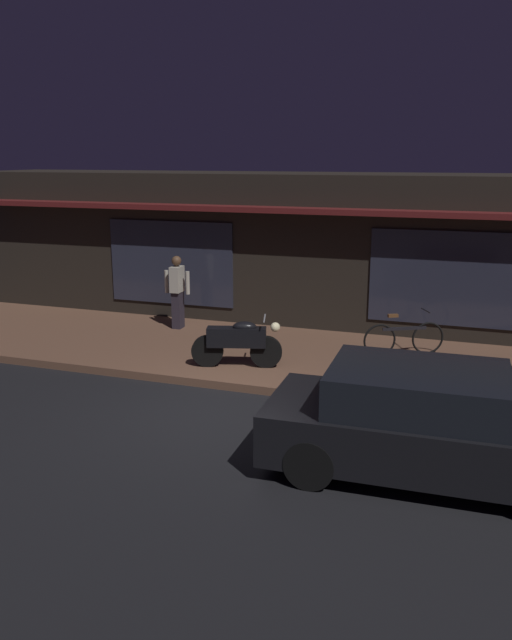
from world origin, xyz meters
TOP-DOWN VIEW (x-y plane):
  - ground_plane at (0.00, 0.00)m, footprint 60.00×60.00m
  - sidewalk_slab at (0.00, 3.00)m, footprint 18.00×4.00m
  - storefront_building at (0.00, 6.39)m, footprint 18.00×3.30m
  - motorcycle at (-0.31, 1.89)m, footprint 1.67×0.71m
  - bicycle_parked at (2.53, 3.64)m, footprint 1.48×0.82m
  - person_photographer at (-2.62, 4.11)m, footprint 0.61×0.39m
  - parked_car_near at (3.31, -1.04)m, footprint 4.14×1.86m

SIDE VIEW (x-z plane):
  - ground_plane at x=0.00m, z-range 0.00..0.00m
  - sidewalk_slab at x=0.00m, z-range 0.00..0.15m
  - bicycle_parked at x=2.53m, z-range 0.05..0.96m
  - motorcycle at x=-0.31m, z-range 0.16..1.13m
  - parked_car_near at x=3.31m, z-range -0.01..1.41m
  - person_photographer at x=-2.62m, z-range 0.19..1.86m
  - storefront_building at x=0.00m, z-range 0.00..3.60m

